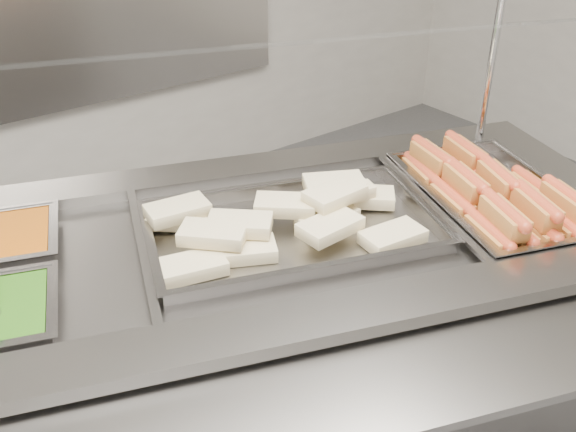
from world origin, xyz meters
TOP-DOWN VIEW (x-y plane):
  - steam_counter at (0.11, 0.50)m, footprint 2.10×1.46m
  - tray_rail at (-0.07, 0.01)m, footprint 1.82×0.97m
  - sneeze_guard at (0.19, 0.71)m, footprint 1.69×0.86m
  - pan_hotdogs at (0.71, 0.28)m, footprint 0.52×0.65m
  - pan_wraps at (0.17, 0.48)m, footprint 0.80×0.63m
  - hotdogs_in_buns at (0.69, 0.27)m, footprint 0.40×0.59m
  - tortilla_wraps at (0.18, 0.49)m, footprint 0.71×0.53m

SIDE VIEW (x-z plane):
  - steam_counter at x=0.11m, z-range 0.00..0.92m
  - tray_rail at x=-0.07m, z-range 0.84..0.90m
  - pan_hotdogs at x=0.71m, z-range 0.83..0.93m
  - pan_wraps at x=0.17m, z-range 0.86..0.93m
  - hotdogs_in_buns at x=0.69m, z-range 0.87..0.99m
  - tortilla_wraps at x=0.18m, z-range 0.88..0.98m
  - sneeze_guard at x=0.19m, z-range 1.07..1.52m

